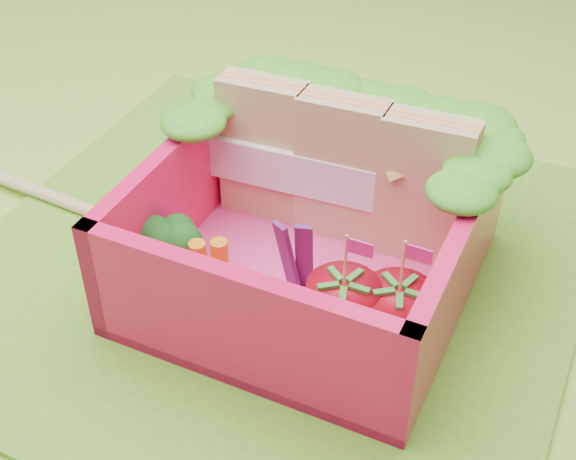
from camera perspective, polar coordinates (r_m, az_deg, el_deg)
The scene contains 13 objects.
ground at distance 3.57m, azimuth -1.08°, elevation -2.58°, with size 14.00×14.00×0.00m, color #87C537.
placemat at distance 3.56m, azimuth -1.08°, elevation -2.40°, with size 2.60×2.60×0.03m, color #60AD27.
bento_floor at distance 3.44m, azimuth 1.49°, elevation -3.36°, with size 1.30×1.30×0.05m, color #FF419A.
bento_box at distance 3.27m, azimuth 1.57°, elevation -0.12°, with size 1.30×1.30×0.55m.
lettuce_ruffle at distance 3.43m, azimuth 4.79°, elevation 8.57°, with size 1.43×0.76×0.11m.
sandwich_stack at distance 3.45m, azimuth 3.88°, elevation 4.30°, with size 1.22×0.24×0.67m.
broccoli at distance 3.28m, azimuth -8.50°, elevation -1.48°, with size 0.32×0.32×0.26m.
carrot_sticks at distance 3.24m, azimuth -5.58°, elevation -2.79°, with size 0.14×0.12×0.28m.
purple_wedges at distance 3.21m, azimuth 0.55°, elevation -1.92°, with size 0.13×0.08×0.38m.
strawberry_left at distance 3.05m, azimuth 3.89°, elevation -5.83°, with size 0.28×0.28×0.52m.
strawberry_right at distance 3.05m, azimuth 7.72°, elevation -6.18°, with size 0.28×0.28×0.52m.
snap_peas at distance 3.08m, azimuth 4.88°, elevation -8.49°, with size 0.57×0.36×0.05m.
chopsticks at distance 4.01m, azimuth -15.88°, elevation 2.07°, with size 2.27×0.21×0.05m.
Camera 1 is at (1.19, -2.39, 2.37)m, focal length 50.00 mm.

